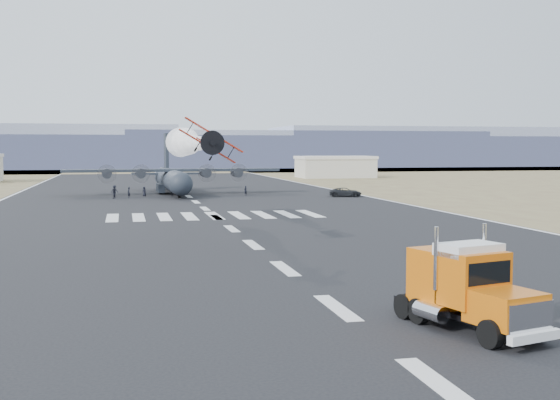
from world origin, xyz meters
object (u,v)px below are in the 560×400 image
object	(u,v)px
support_vehicle	(345,192)
crew_a	(246,191)
crew_f	(180,191)
crew_h	(181,192)
crew_g	(129,193)
crew_e	(144,191)
transport_aircraft	(172,178)
aerobatic_biplane	(209,142)
crew_b	(114,194)
hangar_right	(335,167)
crew_d	(172,190)
semi_truck	(467,287)
crew_c	(115,191)

from	to	relation	value
support_vehicle	crew_a	distance (m)	17.20
crew_f	crew_h	size ratio (longest dim) A/B	1.05
crew_h	crew_g	bearing A→B (deg)	-164.60
crew_h	crew_e	bearing A→B (deg)	163.56
transport_aircraft	crew_e	size ratio (longest dim) A/B	23.94
transport_aircraft	crew_a	xyz separation A→B (m)	(12.01, -7.45, -2.00)
aerobatic_biplane	crew_b	size ratio (longest dim) A/B	2.94
aerobatic_biplane	crew_f	world-z (taller)	aerobatic_biplane
hangar_right	aerobatic_biplane	bearing A→B (deg)	-111.45
transport_aircraft	crew_d	world-z (taller)	transport_aircraft
semi_truck	support_vehicle	xyz separation A→B (m)	(21.26, 83.53, -1.18)
transport_aircraft	crew_h	distance (m)	7.93
semi_truck	transport_aircraft	size ratio (longest dim) A/B	0.24
support_vehicle	crew_g	xyz separation A→B (m)	(-35.59, 4.39, 0.14)
aerobatic_biplane	crew_b	xyz separation A→B (m)	(-8.42, 57.99, -7.85)
aerobatic_biplane	support_vehicle	world-z (taller)	aerobatic_biplane
semi_truck	crew_g	distance (m)	89.08
aerobatic_biplane	crew_f	bearing A→B (deg)	87.29
crew_c	crew_g	xyz separation A→B (m)	(2.31, -4.49, -0.05)
transport_aircraft	crew_g	bearing A→B (deg)	-130.48
aerobatic_biplane	support_vehicle	distance (m)	62.78
semi_truck	crew_b	size ratio (longest dim) A/B	5.43
crew_g	semi_truck	bearing A→B (deg)	5.57
crew_g	crew_h	distance (m)	8.91
hangar_right	crew_b	world-z (taller)	hangar_right
support_vehicle	crew_a	size ratio (longest dim) A/B	3.29
semi_truck	aerobatic_biplane	xyz separation A→B (m)	(-8.24, 28.68, 6.74)
crew_c	crew_d	xyz separation A→B (m)	(9.69, 0.41, -0.01)
semi_truck	crew_a	distance (m)	90.26
aerobatic_biplane	transport_aircraft	world-z (taller)	transport_aircraft
crew_g	crew_e	bearing A→B (deg)	143.63
crew_a	crew_g	distance (m)	19.81
crew_a	crew_e	distance (m)	17.18
crew_f	crew_g	xyz separation A→B (m)	(-8.60, -2.62, 0.06)
semi_truck	aerobatic_biplane	world-z (taller)	aerobatic_biplane
hangar_right	crew_e	xyz separation A→B (m)	(-53.26, -63.39, -2.22)
transport_aircraft	crew_d	xyz separation A→B (m)	(-0.30, -4.73, -1.89)
crew_a	aerobatic_biplane	bearing A→B (deg)	41.32
crew_g	support_vehicle	bearing A→B (deg)	79.28
crew_e	crew_f	bearing A→B (deg)	21.53
crew_e	hangar_right	bearing A→B (deg)	85.17
hangar_right	crew_d	xyz separation A→B (m)	(-48.49, -62.57, -2.08)
semi_truck	aerobatic_biplane	distance (m)	30.59
semi_truck	crew_d	xyz separation A→B (m)	(-6.95, 92.81, -1.01)
semi_truck	support_vehicle	bearing A→B (deg)	60.86
hangar_right	aerobatic_biplane	distance (m)	136.25
semi_truck	crew_f	bearing A→B (deg)	78.76
crew_g	crew_d	bearing A→B (deg)	119.89
crew_c	crew_h	xyz separation A→B (m)	(10.98, -2.46, -0.15)
hangar_right	crew_c	bearing A→B (deg)	-132.73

